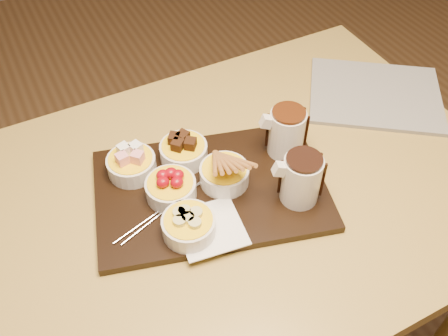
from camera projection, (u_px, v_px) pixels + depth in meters
name	position (u px, v px, depth m)	size (l,w,h in m)	color
dining_table	(219.00, 221.00, 1.09)	(1.20, 0.80, 0.75)	#A0853B
serving_board	(211.00, 190.00, 1.01)	(0.46, 0.30, 0.02)	black
napkin	(210.00, 228.00, 0.93)	(0.12, 0.12, 0.00)	white
bowl_marshmallows	(132.00, 165.00, 1.02)	(0.10, 0.10, 0.04)	silver
bowl_cake	(184.00, 152.00, 1.04)	(0.10, 0.10, 0.04)	silver
bowl_strawberries	(171.00, 189.00, 0.98)	(0.10, 0.10, 0.04)	silver
bowl_biscotti	(224.00, 175.00, 1.00)	(0.10, 0.10, 0.04)	silver
bowl_bananas	(189.00, 226.00, 0.92)	(0.10, 0.10, 0.04)	silver
pitcher_dark_chocolate	(301.00, 179.00, 0.95)	(0.08, 0.08, 0.10)	silver
pitcher_milk_chocolate	(286.00, 133.00, 1.04)	(0.08, 0.08, 0.10)	silver
fondue_skewers	(168.00, 205.00, 0.97)	(0.26, 0.03, 0.01)	silver
newspaper	(375.00, 95.00, 1.22)	(0.31, 0.25, 0.01)	beige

